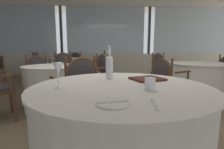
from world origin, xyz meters
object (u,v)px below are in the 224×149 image
at_px(dining_chair_1_1, 65,67).
at_px(dining_chair_0_0, 161,68).
at_px(water_tumbler, 150,84).
at_px(water_bottle, 109,66).
at_px(dining_chair_1_0, 39,64).
at_px(wine_glass, 58,70).
at_px(dining_chair_2_3, 39,72).
at_px(side_plate, 113,103).
at_px(menu_book, 147,79).
at_px(dining_chair_2_1, 78,87).
at_px(dining_chair_2_2, 98,73).
at_px(dining_chair_0_1, 166,79).
at_px(dining_chair_1_3, 75,62).
at_px(dining_chair_1_2, 101,64).

bearing_deg(dining_chair_1_1, dining_chair_0_0, -95.93).
distance_m(water_tumbler, dining_chair_0_0, 3.33).
height_order(water_bottle, dining_chair_1_0, water_bottle).
relative_size(wine_glass, dining_chair_1_0, 0.20).
relative_size(dining_chair_1_1, dining_chair_2_3, 1.05).
distance_m(side_plate, menu_book, 0.76).
relative_size(dining_chair_2_1, dining_chair_2_2, 1.01).
bearing_deg(dining_chair_0_1, menu_book, -146.74).
relative_size(water_bottle, dining_chair_0_0, 0.33).
height_order(dining_chair_1_0, dining_chair_1_3, dining_chair_1_0).
bearing_deg(dining_chair_1_3, dining_chair_1_2, 45.28).
bearing_deg(menu_book, dining_chair_0_0, 47.31).
height_order(menu_book, dining_chair_0_1, dining_chair_0_1).
distance_m(dining_chair_0_0, dining_chair_2_1, 2.76).
relative_size(wine_glass, dining_chair_2_2, 0.20).
distance_m(water_tumbler, dining_chair_2_2, 2.39).
height_order(side_plate, dining_chair_0_0, dining_chair_0_0).
bearing_deg(menu_book, dining_chair_1_3, 85.92).
distance_m(dining_chair_0_0, dining_chair_2_2, 1.79).
distance_m(dining_chair_1_3, dining_chair_2_1, 4.27).
bearing_deg(side_plate, dining_chair_0_0, 67.77).
xyz_separation_m(dining_chair_1_2, dining_chair_2_2, (-0.03, -1.97, -0.01)).
xyz_separation_m(dining_chair_1_3, dining_chair_2_1, (0.79, -4.20, 0.01)).
relative_size(dining_chair_1_0, dining_chair_2_3, 1.04).
bearing_deg(water_tumbler, side_plate, -132.15).
bearing_deg(dining_chair_1_2, dining_chair_2_3, 51.01).
distance_m(menu_book, dining_chair_0_0, 2.95).
distance_m(wine_glass, dining_chair_1_0, 4.51).
distance_m(dining_chair_1_2, dining_chair_2_1, 3.28).
distance_m(water_bottle, dining_chair_2_1, 0.78).
bearing_deg(dining_chair_1_3, dining_chair_2_2, 16.57).
distance_m(wine_glass, menu_book, 0.80).
bearing_deg(dining_chair_2_2, wine_glass, 49.38).
height_order(water_tumbler, dining_chair_1_2, dining_chair_1_2).
relative_size(dining_chair_0_1, dining_chair_1_2, 0.91).
xyz_separation_m(side_plate, water_bottle, (-0.00, 0.75, 0.12)).
xyz_separation_m(dining_chair_1_1, dining_chair_2_2, (0.91, -0.96, -0.01)).
bearing_deg(dining_chair_1_0, water_bottle, -62.92).
height_order(water_bottle, wine_glass, water_bottle).
height_order(water_bottle, dining_chair_1_3, water_bottle).
height_order(dining_chair_0_1, dining_chair_2_1, dining_chair_2_1).
xyz_separation_m(side_plate, dining_chair_0_0, (1.40, 3.42, -0.21)).
relative_size(side_plate, wine_glass, 0.98).
bearing_deg(menu_book, dining_chair_1_1, 95.02).
xyz_separation_m(wine_glass, dining_chair_1_0, (-1.75, 4.14, -0.33)).
distance_m(side_plate, dining_chair_0_1, 2.25).
xyz_separation_m(water_bottle, dining_chair_1_3, (-1.19, 4.78, -0.34)).
relative_size(wine_glass, menu_book, 0.69).
distance_m(dining_chair_0_1, dining_chair_2_2, 1.37).
bearing_deg(dining_chair_0_1, wine_glass, -160.64).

